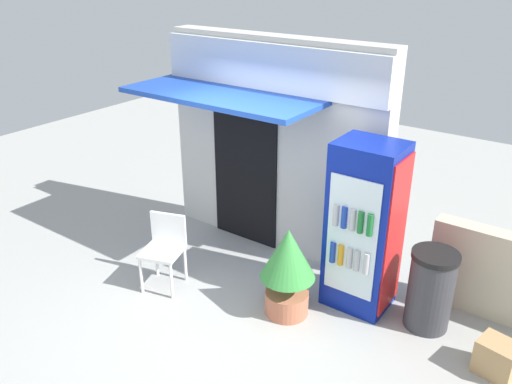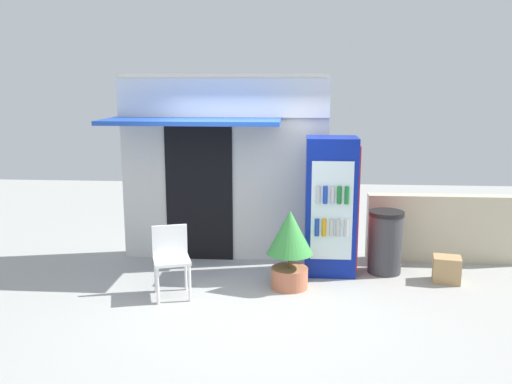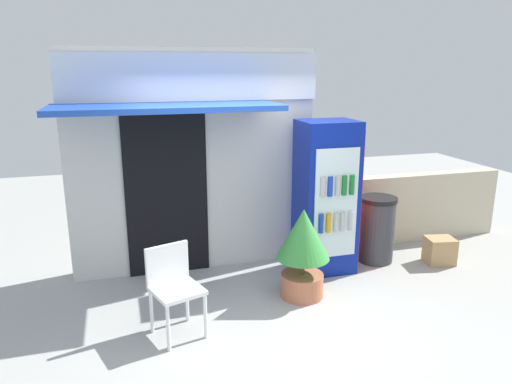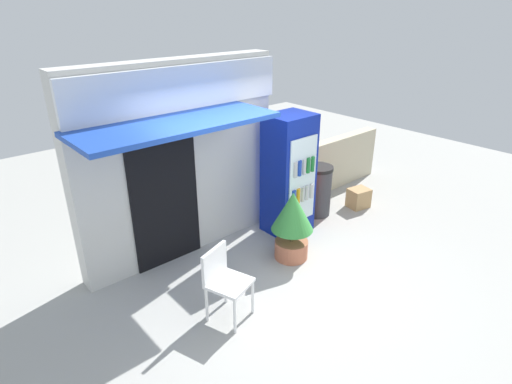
{
  "view_description": "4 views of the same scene",
  "coord_description": "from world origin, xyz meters",
  "px_view_note": "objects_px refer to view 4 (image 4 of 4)",
  "views": [
    {
      "loc": [
        3.05,
        -3.67,
        3.66
      ],
      "look_at": [
        0.01,
        0.59,
        1.28
      ],
      "focal_mm": 36.6,
      "sensor_mm": 36.0,
      "label": 1
    },
    {
      "loc": [
        0.61,
        -6.45,
        2.68
      ],
      "look_at": [
        0.1,
        0.4,
        1.29
      ],
      "focal_mm": 38.37,
      "sensor_mm": 36.0,
      "label": 2
    },
    {
      "loc": [
        -1.37,
        -4.23,
        2.57
      ],
      "look_at": [
        0.01,
        0.48,
        1.27
      ],
      "focal_mm": 33.3,
      "sensor_mm": 36.0,
      "label": 3
    },
    {
      "loc": [
        -3.3,
        -3.2,
        3.44
      ],
      "look_at": [
        -0.02,
        0.57,
        1.17
      ],
      "focal_mm": 29.36,
      "sensor_mm": 36.0,
      "label": 4
    }
  ],
  "objects_px": {
    "drink_cooler": "(289,175)",
    "potted_plant_near_shop": "(292,220)",
    "cardboard_box": "(359,198)",
    "trash_bin": "(318,190)",
    "plastic_chair": "(223,278)"
  },
  "relations": [
    {
      "from": "trash_bin",
      "to": "cardboard_box",
      "type": "xyz_separation_m",
      "value": [
        0.79,
        -0.32,
        -0.27
      ]
    },
    {
      "from": "cardboard_box",
      "to": "trash_bin",
      "type": "bearing_deg",
      "value": 157.62
    },
    {
      "from": "cardboard_box",
      "to": "drink_cooler",
      "type": "bearing_deg",
      "value": 170.05
    },
    {
      "from": "drink_cooler",
      "to": "potted_plant_near_shop",
      "type": "xyz_separation_m",
      "value": [
        -0.57,
        -0.64,
        -0.36
      ]
    },
    {
      "from": "drink_cooler",
      "to": "trash_bin",
      "type": "height_order",
      "value": "drink_cooler"
    },
    {
      "from": "drink_cooler",
      "to": "cardboard_box",
      "type": "bearing_deg",
      "value": -9.95
    },
    {
      "from": "drink_cooler",
      "to": "trash_bin",
      "type": "bearing_deg",
      "value": 3.6
    },
    {
      "from": "drink_cooler",
      "to": "cardboard_box",
      "type": "relative_size",
      "value": 5.37
    },
    {
      "from": "potted_plant_near_shop",
      "to": "cardboard_box",
      "type": "height_order",
      "value": "potted_plant_near_shop"
    },
    {
      "from": "drink_cooler",
      "to": "plastic_chair",
      "type": "bearing_deg",
      "value": -154.31
    },
    {
      "from": "drink_cooler",
      "to": "potted_plant_near_shop",
      "type": "bearing_deg",
      "value": -131.46
    },
    {
      "from": "potted_plant_near_shop",
      "to": "trash_bin",
      "type": "bearing_deg",
      "value": 27.13
    },
    {
      "from": "plastic_chair",
      "to": "potted_plant_near_shop",
      "type": "height_order",
      "value": "potted_plant_near_shop"
    },
    {
      "from": "potted_plant_near_shop",
      "to": "drink_cooler",
      "type": "bearing_deg",
      "value": 48.54
    },
    {
      "from": "drink_cooler",
      "to": "plastic_chair",
      "type": "relative_size",
      "value": 2.19
    }
  ]
}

